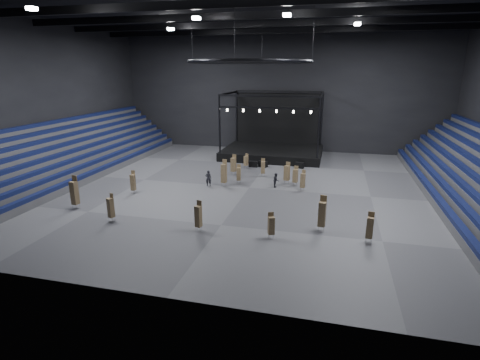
% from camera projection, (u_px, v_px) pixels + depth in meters
% --- Properties ---
extents(floor, '(50.00, 50.00, 0.00)m').
position_uv_depth(floor, '(249.00, 188.00, 40.39)').
color(floor, '#4D4D4F').
rests_on(floor, ground).
extents(ceiling, '(50.00, 42.00, 0.20)m').
position_uv_depth(ceiling, '(251.00, 6.00, 35.31)').
color(ceiling, black).
rests_on(ceiling, wall_back).
extents(wall_back, '(50.00, 0.20, 18.00)m').
position_uv_depth(wall_back, '(280.00, 92.00, 57.39)').
color(wall_back, black).
rests_on(wall_back, ground).
extents(wall_front, '(50.00, 0.20, 18.00)m').
position_uv_depth(wall_front, '(157.00, 138.00, 18.30)').
color(wall_front, black).
rests_on(wall_front, ground).
extents(wall_left, '(0.20, 42.00, 18.00)m').
position_uv_depth(wall_left, '(41.00, 99.00, 43.66)').
color(wall_left, black).
rests_on(wall_left, ground).
extents(bleachers_left, '(7.20, 40.00, 6.40)m').
position_uv_depth(bleachers_left, '(65.00, 160.00, 45.23)').
color(bleachers_left, '#48484A').
rests_on(bleachers_left, floor).
extents(stage, '(14.00, 10.00, 9.20)m').
position_uv_depth(stage, '(273.00, 146.00, 55.09)').
color(stage, black).
rests_on(stage, floor).
extents(truss_ring, '(12.30, 12.30, 5.15)m').
position_uv_depth(truss_ring, '(250.00, 62.00, 36.72)').
color(truss_ring, black).
rests_on(truss_ring, ceiling).
extents(roof_girders, '(49.00, 30.35, 0.70)m').
position_uv_depth(roof_girders, '(250.00, 15.00, 35.53)').
color(roof_girders, black).
rests_on(roof_girders, ceiling).
extents(floodlights, '(28.60, 16.60, 0.25)m').
position_uv_depth(floodlights, '(240.00, 17.00, 31.98)').
color(floodlights, white).
rests_on(floodlights, roof_girders).
extents(flight_case_left, '(1.16, 0.61, 0.76)m').
position_uv_depth(flight_case_left, '(253.00, 164.00, 48.94)').
color(flight_case_left, black).
rests_on(flight_case_left, floor).
extents(flight_case_mid, '(1.31, 0.99, 0.78)m').
position_uv_depth(flight_case_mid, '(263.00, 164.00, 49.03)').
color(flight_case_mid, black).
rests_on(flight_case_mid, floor).
extents(flight_case_right, '(1.26, 0.90, 0.76)m').
position_uv_depth(flight_case_right, '(299.00, 165.00, 48.38)').
color(flight_case_right, black).
rests_on(flight_case_right, floor).
extents(chair_stack_0, '(0.58, 0.58, 2.43)m').
position_uv_depth(chair_stack_0, '(111.00, 207.00, 31.11)').
color(chair_stack_0, silver).
rests_on(chair_stack_0, floor).
extents(chair_stack_1, '(0.48, 0.48, 2.17)m').
position_uv_depth(chair_stack_1, '(239.00, 174.00, 41.66)').
color(chair_stack_1, silver).
rests_on(chair_stack_1, floor).
extents(chair_stack_2, '(0.54, 0.54, 2.18)m').
position_uv_depth(chair_stack_2, '(263.00, 167.00, 44.38)').
color(chair_stack_2, silver).
rests_on(chair_stack_2, floor).
extents(chair_stack_3, '(0.59, 0.59, 2.07)m').
position_uv_depth(chair_stack_3, '(271.00, 225.00, 27.91)').
color(chair_stack_3, silver).
rests_on(chair_stack_3, floor).
extents(chair_stack_4, '(0.55, 0.55, 2.37)m').
position_uv_depth(chair_stack_4, '(370.00, 227.00, 27.21)').
color(chair_stack_4, silver).
rests_on(chair_stack_4, floor).
extents(chair_stack_5, '(0.53, 0.53, 2.24)m').
position_uv_depth(chair_stack_5, '(303.00, 180.00, 39.09)').
color(chair_stack_5, silver).
rests_on(chair_stack_5, floor).
extents(chair_stack_6, '(0.59, 0.59, 2.20)m').
position_uv_depth(chair_stack_6, '(295.00, 175.00, 40.81)').
color(chair_stack_6, silver).
rests_on(chair_stack_6, floor).
extents(chair_stack_7, '(0.60, 0.60, 3.12)m').
position_uv_depth(chair_stack_7, '(74.00, 192.00, 33.86)').
color(chair_stack_7, silver).
rests_on(chair_stack_7, floor).
extents(chair_stack_8, '(0.65, 0.65, 2.50)m').
position_uv_depth(chair_stack_8, '(233.00, 164.00, 44.99)').
color(chair_stack_8, silver).
rests_on(chair_stack_8, floor).
extents(chair_stack_9, '(0.54, 0.54, 2.51)m').
position_uv_depth(chair_stack_9, '(198.00, 216.00, 29.19)').
color(chair_stack_9, silver).
rests_on(chair_stack_9, floor).
extents(chair_stack_10, '(0.59, 0.59, 1.92)m').
position_uv_depth(chair_stack_10, '(246.00, 161.00, 48.07)').
color(chair_stack_10, silver).
rests_on(chair_stack_10, floor).
extents(chair_stack_11, '(0.61, 0.61, 2.93)m').
position_uv_depth(chair_stack_11, '(322.00, 213.00, 29.09)').
color(chair_stack_11, silver).
rests_on(chair_stack_11, floor).
extents(chair_stack_12, '(0.44, 0.44, 2.42)m').
position_uv_depth(chair_stack_12, '(133.00, 182.00, 38.20)').
color(chair_stack_12, silver).
rests_on(chair_stack_12, floor).
extents(chair_stack_13, '(0.61, 0.61, 2.98)m').
position_uv_depth(chair_stack_13, '(224.00, 173.00, 40.50)').
color(chair_stack_13, silver).
rests_on(chair_stack_13, floor).
extents(chair_stack_14, '(0.69, 0.69, 2.50)m').
position_uv_depth(chair_stack_14, '(287.00, 173.00, 41.35)').
color(chair_stack_14, silver).
rests_on(chair_stack_14, floor).
extents(man_center, '(0.74, 0.60, 1.77)m').
position_uv_depth(man_center, '(208.00, 178.00, 40.74)').
color(man_center, black).
rests_on(man_center, floor).
extents(crew_member, '(0.66, 0.81, 1.57)m').
position_uv_depth(crew_member, '(276.00, 180.00, 40.39)').
color(crew_member, black).
rests_on(crew_member, floor).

